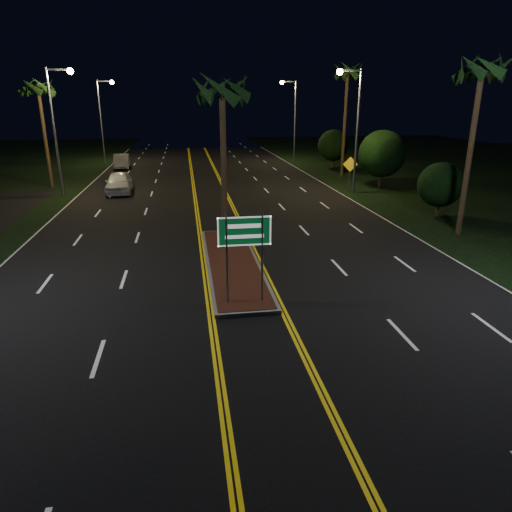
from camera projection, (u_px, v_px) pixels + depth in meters
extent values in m
plane|color=black|center=(257.00, 345.00, 13.35)|extent=(120.00, 120.00, 0.00)
cube|color=gray|center=(233.00, 263.00, 19.88)|extent=(2.25, 10.25, 0.15)
cube|color=#592819|center=(232.00, 262.00, 19.85)|extent=(2.00, 10.00, 0.02)
cylinder|color=gray|center=(227.00, 259.00, 15.32)|extent=(0.08, 0.08, 3.20)
cylinder|color=gray|center=(262.00, 257.00, 15.49)|extent=(0.08, 0.08, 3.20)
cube|color=#07471E|center=(244.00, 231.00, 15.10)|extent=(1.80, 0.04, 1.00)
cube|color=white|center=(244.00, 231.00, 15.08)|extent=(1.80, 0.01, 1.00)
cylinder|color=gray|center=(55.00, 135.00, 32.77)|extent=(0.18, 0.18, 9.00)
cube|color=gray|center=(58.00, 69.00, 31.48)|extent=(1.60, 0.12, 0.12)
sphere|color=#FFD372|center=(70.00, 71.00, 31.63)|extent=(0.44, 0.44, 0.44)
cylinder|color=gray|center=(101.00, 122.00, 51.48)|extent=(0.18, 0.18, 9.00)
cube|color=gray|center=(104.00, 81.00, 50.19)|extent=(1.60, 0.12, 0.12)
sphere|color=#FFD372|center=(112.00, 82.00, 50.34)|extent=(0.44, 0.44, 0.44)
cylinder|color=gray|center=(357.00, 133.00, 34.07)|extent=(0.18, 0.18, 9.00)
cube|color=gray|center=(351.00, 71.00, 32.55)|extent=(1.60, 0.12, 0.12)
sphere|color=#FFD372|center=(340.00, 72.00, 32.47)|extent=(0.44, 0.44, 0.44)
cylinder|color=gray|center=(295.00, 122.00, 52.78)|extent=(0.18, 0.18, 9.00)
cube|color=gray|center=(289.00, 82.00, 51.26)|extent=(1.60, 0.12, 0.12)
sphere|color=#FFD372|center=(282.00, 83.00, 51.18)|extent=(0.44, 0.44, 0.44)
cylinder|color=#382819|center=(224.00, 167.00, 21.97)|extent=(0.28, 0.28, 7.50)
cylinder|color=#382819|center=(45.00, 138.00, 36.41)|extent=(0.28, 0.28, 8.00)
cylinder|color=#382819|center=(470.00, 154.00, 23.14)|extent=(0.28, 0.28, 8.50)
cylinder|color=#382819|center=(345.00, 124.00, 41.73)|extent=(0.28, 0.28, 9.50)
cylinder|color=#382819|center=(437.00, 209.00, 28.25)|extent=(0.24, 0.24, 0.90)
sphere|color=black|center=(440.00, 185.00, 27.77)|extent=(2.70, 2.70, 2.70)
cylinder|color=#382819|center=(380.00, 180.00, 37.62)|extent=(0.24, 0.24, 1.26)
sphere|color=black|center=(382.00, 154.00, 36.94)|extent=(3.78, 3.78, 3.78)
cylinder|color=#382819|center=(332.00, 162.00, 48.85)|extent=(0.24, 0.24, 1.08)
sphere|color=black|center=(333.00, 145.00, 48.27)|extent=(3.24, 3.24, 3.24)
imported|color=white|center=(119.00, 181.00, 35.27)|extent=(2.60, 5.64, 1.85)
imported|color=silver|center=(121.00, 160.00, 48.39)|extent=(2.55, 5.20, 1.68)
cylinder|color=gray|center=(349.00, 177.00, 35.54)|extent=(0.07, 0.07, 2.37)
cube|color=#FFB20D|center=(350.00, 164.00, 35.21)|extent=(1.13, 0.25, 1.14)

